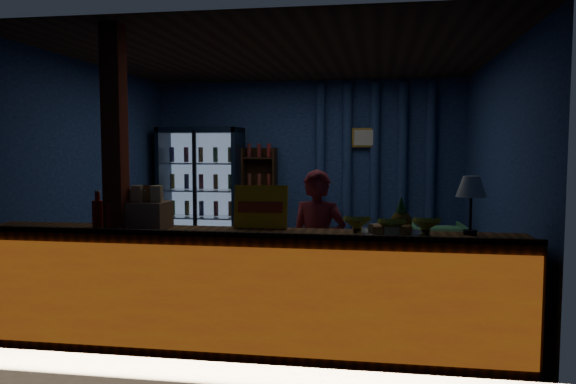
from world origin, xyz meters
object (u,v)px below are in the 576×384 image
object	(u,v)px
shopkeeper	(317,249)
green_chair	(437,247)
table_lamp	(471,189)
pastry_tray	(391,231)

from	to	relation	value
shopkeeper	green_chair	xyz separation A→B (m)	(1.30, 2.57, -0.39)
shopkeeper	table_lamp	bearing A→B (deg)	-13.72
shopkeeper	pastry_tray	distance (m)	0.92
shopkeeper	green_chair	bearing A→B (deg)	71.41
table_lamp	shopkeeper	bearing A→B (deg)	158.02
shopkeeper	green_chair	distance (m)	2.91
shopkeeper	pastry_tray	xyz separation A→B (m)	(0.63, -0.62, 0.27)
shopkeeper	table_lamp	world-z (taller)	shopkeeper
green_chair	table_lamp	xyz separation A→B (m)	(-0.08, -3.06, 0.99)
shopkeeper	green_chair	world-z (taller)	shopkeeper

